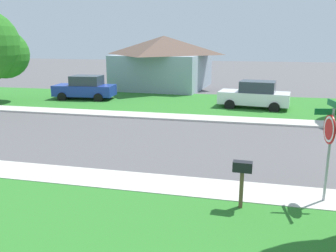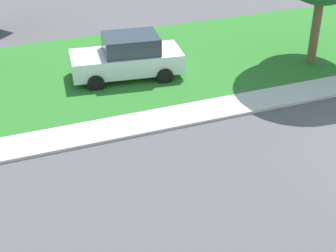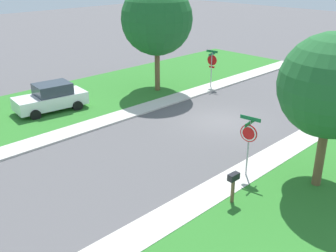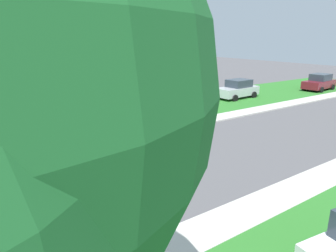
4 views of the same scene
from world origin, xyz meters
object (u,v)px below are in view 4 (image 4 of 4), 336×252
at_px(stop_sign_far_corner, 98,108).
at_px(tree_sidewalk_near, 51,63).
at_px(car_silver_near_corner, 237,89).
at_px(mailbox, 127,115).
at_px(car_maroon_driveway_right, 319,82).

relative_size(stop_sign_far_corner, tree_sidewalk_near, 0.44).
bearing_deg(car_silver_near_corner, mailbox, -75.94).
distance_m(car_silver_near_corner, car_maroon_driveway_right, 10.60).
height_order(stop_sign_far_corner, car_maroon_driveway_right, stop_sign_far_corner).
relative_size(car_silver_near_corner, car_maroon_driveway_right, 0.99).
bearing_deg(stop_sign_far_corner, car_silver_near_corner, 105.23).
bearing_deg(mailbox, car_silver_near_corner, 104.06).
bearing_deg(car_maroon_driveway_right, tree_sidewalk_near, -89.94).
bearing_deg(mailbox, tree_sidewalk_near, -110.65).
distance_m(stop_sign_far_corner, tree_sidewalk_near, 3.60).
height_order(car_silver_near_corner, car_maroon_driveway_right, same).
bearing_deg(mailbox, car_maroon_driveway_right, 93.49).
bearing_deg(car_maroon_driveway_right, stop_sign_far_corner, -84.88).
relative_size(car_maroon_driveway_right, tree_sidewalk_near, 0.71).
xyz_separation_m(car_silver_near_corner, mailbox, (3.27, -13.05, 0.14)).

